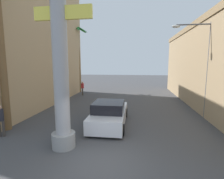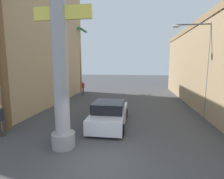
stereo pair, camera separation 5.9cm
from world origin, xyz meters
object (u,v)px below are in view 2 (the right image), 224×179
at_px(palm_tree_near_left, 1,39).
at_px(pedestrian_far_left, 83,87).
at_px(street_lamp, 203,61).
at_px(neon_sign_pole, 59,27).
at_px(car_lead, 109,114).
at_px(palm_tree_far_left, 79,53).
at_px(pedestrian_curb_left, 1,118).

bearing_deg(palm_tree_near_left, pedestrian_far_left, 85.14).
relative_size(palm_tree_near_left, pedestrian_far_left, 5.21).
relative_size(street_lamp, pedestrian_far_left, 3.93).
height_order(neon_sign_pole, palm_tree_near_left, neon_sign_pole).
height_order(car_lead, palm_tree_far_left, palm_tree_far_left).
distance_m(street_lamp, palm_tree_near_left, 12.75).
relative_size(street_lamp, pedestrian_curb_left, 3.87).
relative_size(car_lead, palm_tree_near_left, 0.55).
distance_m(car_lead, palm_tree_far_left, 14.69).
bearing_deg(car_lead, street_lamp, 21.13).
bearing_deg(pedestrian_far_left, palm_tree_near_left, -94.86).
xyz_separation_m(car_lead, palm_tree_far_left, (-6.17, 12.53, 4.57)).
distance_m(palm_tree_far_left, pedestrian_far_left, 5.12).
height_order(car_lead, pedestrian_far_left, pedestrian_far_left).
height_order(pedestrian_far_left, pedestrian_curb_left, pedestrian_curb_left).
bearing_deg(pedestrian_far_left, neon_sign_pole, -76.41).
xyz_separation_m(car_lead, palm_tree_near_left, (-5.87, -1.62, 4.53)).
bearing_deg(car_lead, neon_sign_pole, -116.63).
distance_m(palm_tree_near_left, pedestrian_far_left, 12.42).
bearing_deg(palm_tree_far_left, street_lamp, -39.38).
bearing_deg(pedestrian_far_left, street_lamp, -34.62).
xyz_separation_m(palm_tree_near_left, pedestrian_curb_left, (0.42, -0.99, -4.22)).
xyz_separation_m(street_lamp, pedestrian_far_left, (-11.06, 7.63, -3.10)).
distance_m(neon_sign_pole, street_lamp, 9.78).
bearing_deg(street_lamp, palm_tree_far_left, 140.62).
height_order(neon_sign_pole, palm_tree_far_left, neon_sign_pole).
relative_size(neon_sign_pole, palm_tree_near_left, 1.28).
relative_size(car_lead, palm_tree_far_left, 0.55).
distance_m(car_lead, pedestrian_far_left, 11.15).
xyz_separation_m(palm_tree_far_left, pedestrian_curb_left, (0.72, -15.13, -4.26)).
bearing_deg(palm_tree_far_left, pedestrian_curb_left, -87.28).
distance_m(street_lamp, palm_tree_far_left, 16.02).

